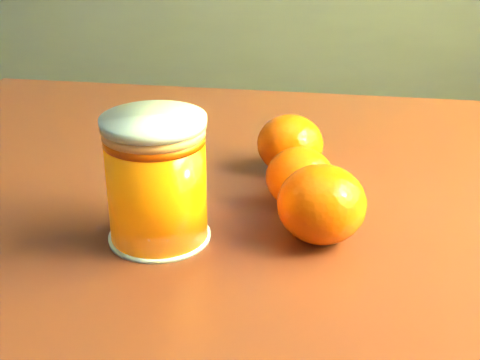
# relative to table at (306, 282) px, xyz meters

# --- Properties ---
(kitchen_counter) EXTENTS (3.15, 0.60, 0.90)m
(kitchen_counter) POSITION_rel_table_xyz_m (-0.95, 1.46, -0.14)
(kitchen_counter) COLOR #4E4F54
(kitchen_counter) RESTS_ON ground
(table) EXTENTS (0.92, 0.65, 0.68)m
(table) POSITION_rel_table_xyz_m (0.00, 0.00, 0.00)
(table) COLOR #602618
(table) RESTS_ON ground
(juice_glass) EXTENTS (0.08, 0.08, 0.10)m
(juice_glass) POSITION_rel_table_xyz_m (-0.12, -0.08, 0.14)
(juice_glass) COLOR #FF6E05
(juice_glass) RESTS_ON table
(orange_front) EXTENTS (0.08, 0.08, 0.05)m
(orange_front) POSITION_rel_table_xyz_m (-0.01, -0.01, 0.11)
(orange_front) COLOR #DE4A04
(orange_front) RESTS_ON table
(orange_back) EXTENTS (0.08, 0.08, 0.06)m
(orange_back) POSITION_rel_table_xyz_m (-0.02, 0.06, 0.12)
(orange_back) COLOR #DE4A04
(orange_back) RESTS_ON table
(orange_extra) EXTENTS (0.09, 0.09, 0.06)m
(orange_extra) POSITION_rel_table_xyz_m (0.01, -0.07, 0.12)
(orange_extra) COLOR #DE4A04
(orange_extra) RESTS_ON table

